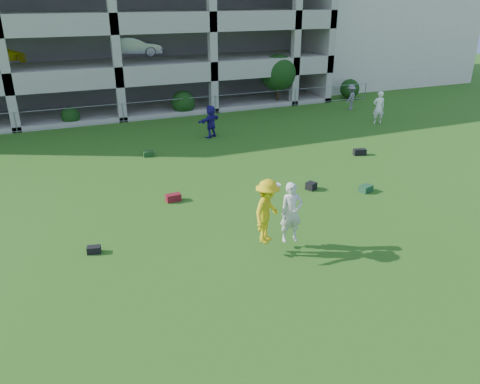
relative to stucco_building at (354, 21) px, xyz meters
name	(u,v)px	position (x,y,z in m)	size (l,w,h in m)	color
ground	(252,285)	(-23.00, -28.00, -5.00)	(100.00, 100.00, 0.00)	#235114
stucco_building	(354,21)	(0.00, 0.00, 0.00)	(16.00, 14.00, 10.00)	beige
bystander_d	(211,121)	(-19.17, -14.17, -4.12)	(1.64, 0.52, 1.77)	navy
bystander_e	(379,108)	(-8.88, -15.36, -4.02)	(0.72, 0.47, 1.97)	white
bystander_f	(351,97)	(-8.21, -11.62, -4.16)	(1.09, 0.63, 1.68)	slate
bag_red_a	(173,198)	(-23.43, -21.76, -4.86)	(0.55, 0.30, 0.28)	#530E10
bag_black_b	(94,250)	(-26.70, -24.58, -4.89)	(0.40, 0.25, 0.22)	black
bag_green_c	(366,189)	(-16.14, -23.88, -4.87)	(0.50, 0.35, 0.26)	#143822
crate_d	(311,186)	(-18.03, -22.83, -4.85)	(0.35, 0.35, 0.30)	black
bag_black_e	(360,152)	(-13.55, -19.95, -4.85)	(0.60, 0.30, 0.30)	black
bag_green_g	(148,154)	(-23.09, -16.09, -4.88)	(0.50, 0.30, 0.25)	#143715
frisbee_contest	(273,212)	(-21.71, -26.66, -3.64)	(1.95, 1.37, 2.17)	gold
parking_garage	(94,13)	(-23.01, -0.30, 1.01)	(30.00, 14.00, 12.00)	#9E998C
fence	(123,112)	(-23.00, -9.00, -4.39)	(36.06, 0.06, 1.20)	gray
shrub_row	(191,90)	(-18.41, -8.30, -3.49)	(34.38, 2.52, 3.50)	#163D11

